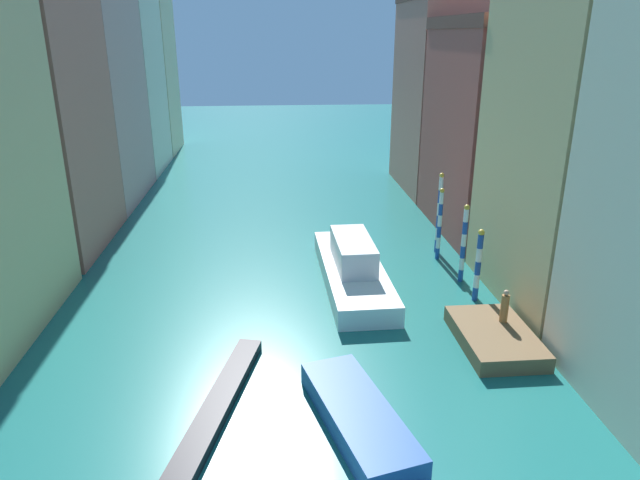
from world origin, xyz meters
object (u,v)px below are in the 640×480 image
at_px(vaporetto_white, 353,267).
at_px(waterfront_dock, 495,337).
at_px(mooring_pole_2, 440,224).
at_px(motorboat_0, 358,416).
at_px(mooring_pole_1, 464,243).
at_px(gondola_black, 220,402).
at_px(mooring_pole_0, 478,265).
at_px(person_on_dock, 505,307).
at_px(mooring_pole_3, 439,213).

bearing_deg(vaporetto_white, waterfront_dock, -53.47).
height_order(mooring_pole_2, motorboat_0, mooring_pole_2).
relative_size(mooring_pole_1, vaporetto_white, 0.40).
distance_m(gondola_black, motorboat_0, 5.29).
relative_size(gondola_black, motorboat_0, 1.25).
relative_size(waterfront_dock, gondola_black, 0.58).
xyz_separation_m(waterfront_dock, mooring_pole_2, (0.32, 10.46, 1.94)).
bearing_deg(gondola_black, vaporetto_white, 58.96).
bearing_deg(mooring_pole_1, gondola_black, -140.28).
height_order(mooring_pole_0, mooring_pole_2, mooring_pole_2).
distance_m(mooring_pole_2, motorboat_0, 17.35).
bearing_deg(person_on_dock, mooring_pole_1, 89.46).
distance_m(mooring_pole_0, vaporetto_white, 6.85).
relative_size(mooring_pole_0, vaporetto_white, 0.35).
relative_size(mooring_pole_1, motorboat_0, 0.65).
distance_m(mooring_pole_0, gondola_black, 15.22).
bearing_deg(mooring_pole_2, gondola_black, -131.39).
xyz_separation_m(mooring_pole_3, vaporetto_white, (-6.06, -4.27, -1.74)).
relative_size(person_on_dock, mooring_pole_1, 0.35).
distance_m(mooring_pole_1, motorboat_0, 14.52).
bearing_deg(mooring_pole_1, vaporetto_white, 176.59).
height_order(waterfront_dock, mooring_pole_1, mooring_pole_1).
distance_m(vaporetto_white, gondola_black, 12.81).
relative_size(waterfront_dock, vaporetto_white, 0.45).
bearing_deg(motorboat_0, gondola_black, 162.73).
relative_size(waterfront_dock, mooring_pole_1, 1.12).
height_order(mooring_pole_0, gondola_black, mooring_pole_0).
height_order(mooring_pole_0, vaporetto_white, mooring_pole_0).
xyz_separation_m(mooring_pole_2, vaporetto_white, (-5.78, -3.09, -1.41)).
xyz_separation_m(waterfront_dock, vaporetto_white, (-5.46, 7.37, 0.54)).
relative_size(mooring_pole_1, mooring_pole_2, 1.00).
bearing_deg(waterfront_dock, mooring_pole_1, 84.35).
relative_size(mooring_pole_0, mooring_pole_3, 0.76).
distance_m(person_on_dock, mooring_pole_1, 6.31).
bearing_deg(person_on_dock, motorboat_0, -142.32).
height_order(vaporetto_white, gondola_black, vaporetto_white).
bearing_deg(mooring_pole_2, vaporetto_white, -151.89).
distance_m(mooring_pole_2, mooring_pole_3, 1.26).
distance_m(waterfront_dock, mooring_pole_2, 10.65).
bearing_deg(mooring_pole_3, vaporetto_white, -144.86).
height_order(mooring_pole_1, gondola_black, mooring_pole_1).
bearing_deg(vaporetto_white, mooring_pole_1, -3.41).
bearing_deg(gondola_black, person_on_dock, 18.87).
xyz_separation_m(mooring_pole_0, gondola_black, (-12.74, -8.14, -1.82)).
bearing_deg(person_on_dock, mooring_pole_0, 89.31).
bearing_deg(mooring_pole_3, motorboat_0, -114.38).
relative_size(waterfront_dock, mooring_pole_0, 1.29).
relative_size(mooring_pole_1, gondola_black, 0.52).
xyz_separation_m(waterfront_dock, mooring_pole_1, (0.69, 7.00, 1.95)).
relative_size(mooring_pole_0, mooring_pole_1, 0.87).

